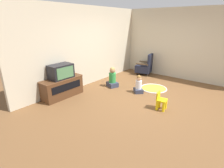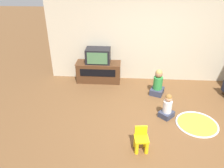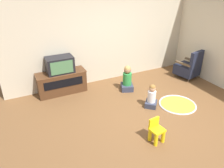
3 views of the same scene
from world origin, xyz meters
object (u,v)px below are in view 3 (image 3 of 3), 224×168
Objects in this scene: tv_cabinet at (62,82)px; black_armchair at (189,68)px; child_watching_center at (152,97)px; television at (60,65)px; yellow_kid_chair at (156,132)px; child_watching_left at (127,80)px.

tv_cabinet is 1.42× the size of black_armchair.
child_watching_center is at bearing 11.63° from black_armchair.
tv_cabinet is 0.50m from television.
child_watching_left is (0.53, 2.05, 0.10)m from yellow_kid_chair.
child_watching_center reaches higher than yellow_kid_chair.
black_armchair is at bearing 30.15° from yellow_kid_chair.
black_armchair reaches higher than child_watching_left.
yellow_kid_chair is at bearing -67.57° from tv_cabinet.
television is at bearing -23.70° from black_armchair.
child_watching_center is at bearing -43.20° from tv_cabinet.
black_armchair reaches higher than tv_cabinet.
child_watching_center is (1.74, -1.63, -0.06)m from tv_cabinet.
tv_cabinet reaches higher than yellow_kid_chair.
television reaches higher than child_watching_left.
child_watching_center is (0.63, 1.05, 0.04)m from yellow_kid_chair.
television is 2.95m from yellow_kid_chair.
child_watching_left is at bearing 48.81° from child_watching_center.
black_armchair is (3.70, -0.76, -0.47)m from television.
child_watching_left is (1.64, -0.62, -0.50)m from television.
tv_cabinet reaches higher than child_watching_center.
black_armchair is 1.27× the size of child_watching_left.
tv_cabinet is 2.71× the size of yellow_kid_chair.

